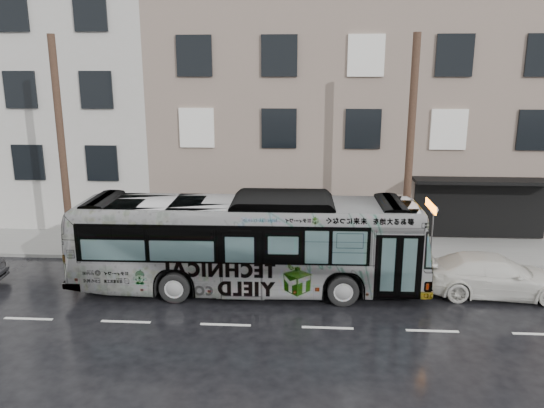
{
  "coord_description": "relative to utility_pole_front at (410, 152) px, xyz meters",
  "views": [
    {
      "loc": [
        2.44,
        -17.59,
        7.76
      ],
      "look_at": [
        1.14,
        2.5,
        2.68
      ],
      "focal_mm": 35.0,
      "sensor_mm": 36.0,
      "label": 1
    }
  ],
  "objects": [
    {
      "name": "ground",
      "position": [
        -6.5,
        -3.3,
        -4.65
      ],
      "size": [
        120.0,
        120.0,
        0.0
      ],
      "primitive_type": "plane",
      "color": "black",
      "rests_on": "ground"
    },
    {
      "name": "sidewalk",
      "position": [
        -6.5,
        1.6,
        -4.58
      ],
      "size": [
        90.0,
        3.6,
        0.15
      ],
      "primitive_type": "cube",
      "color": "gray",
      "rests_on": "ground"
    },
    {
      "name": "building_taupe",
      "position": [
        -1.5,
        9.4,
        0.85
      ],
      "size": [
        20.0,
        12.0,
        11.0
      ],
      "primitive_type": "cube",
      "color": "#7C6A5F",
      "rests_on": "ground"
    },
    {
      "name": "utility_pole_front",
      "position": [
        0.0,
        0.0,
        0.0
      ],
      "size": [
        0.3,
        0.3,
        9.0
      ],
      "primitive_type": "cylinder",
      "color": "#452E22",
      "rests_on": "sidewalk"
    },
    {
      "name": "utility_pole_rear",
      "position": [
        -14.0,
        0.0,
        0.0
      ],
      "size": [
        0.3,
        0.3,
        9.0
      ],
      "primitive_type": "cylinder",
      "color": "#452E22",
      "rests_on": "sidewalk"
    },
    {
      "name": "sign_post",
      "position": [
        1.1,
        0.0,
        -3.3
      ],
      "size": [
        0.06,
        0.06,
        2.4
      ],
      "primitive_type": "cylinder",
      "color": "slate",
      "rests_on": "sidewalk"
    },
    {
      "name": "bus",
      "position": [
        -6.07,
        -2.9,
        -2.9
      ],
      "size": [
        12.64,
        3.17,
        3.51
      ],
      "primitive_type": "imported",
      "rotation": [
        0.0,
        0.0,
        1.59
      ],
      "color": "#B2B2B2",
      "rests_on": "ground"
    },
    {
      "name": "white_sedan",
      "position": [
        2.68,
        -2.87,
        -3.93
      ],
      "size": [
        5.08,
        2.27,
        1.45
      ],
      "primitive_type": "imported",
      "rotation": [
        0.0,
        0.0,
        1.52
      ],
      "color": "silver",
      "rests_on": "ground"
    }
  ]
}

